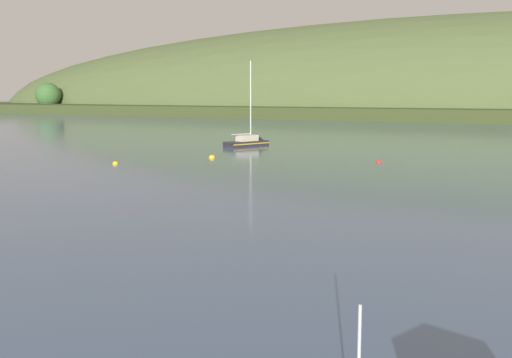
{
  "coord_description": "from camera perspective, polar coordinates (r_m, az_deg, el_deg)",
  "views": [
    {
      "loc": [
        14.89,
        0.03,
        6.51
      ],
      "look_at": [
        -7.15,
        32.75,
        1.1
      ],
      "focal_mm": 42.78,
      "sensor_mm": 36.0,
      "label": 1
    }
  ],
  "objects": [
    {
      "name": "mooring_buoy_foreground",
      "position": [
        60.96,
        11.4,
        1.52
      ],
      "size": [
        0.51,
        0.51,
        0.59
      ],
      "color": "red",
      "rests_on": "ground"
    },
    {
      "name": "mooring_buoy_midchannel",
      "position": [
        59.98,
        -13.02,
        1.38
      ],
      "size": [
        0.55,
        0.55,
        0.63
      ],
      "color": "yellow",
      "rests_on": "ground"
    },
    {
      "name": "mooring_buoy_far_upstream",
      "position": [
        64.32,
        -4.14,
        1.98
      ],
      "size": [
        0.67,
        0.67,
        0.75
      ],
      "color": "yellow",
      "rests_on": "ground"
    },
    {
      "name": "far_shoreline_hill",
      "position": [
        211.12,
        16.65,
        5.74
      ],
      "size": [
        522.4,
        130.73,
        64.28
      ],
      "rotation": [
        0.0,
        0.0,
        0.06
      ],
      "color": "#35401E",
      "rests_on": "ground"
    },
    {
      "name": "sailboat_near_mooring",
      "position": [
        79.79,
        -0.51,
        3.3
      ],
      "size": [
        3.64,
        7.25,
        11.91
      ],
      "rotation": [
        0.0,
        0.0,
        1.34
      ],
      "color": "#232328",
      "rests_on": "ground"
    }
  ]
}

